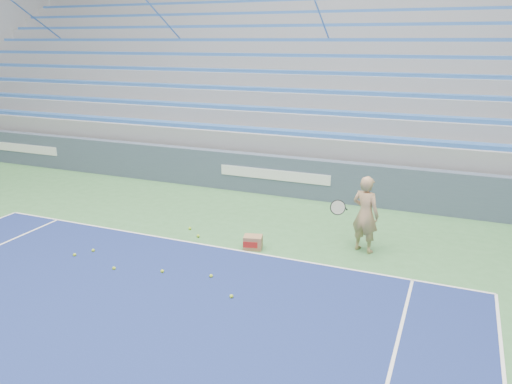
% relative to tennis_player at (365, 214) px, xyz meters
% --- Properties ---
extents(sponsor_barrier, '(30.00, 0.32, 1.10)m').
position_rel_tennis_player_xyz_m(sponsor_barrier, '(-3.02, 3.01, -0.25)').
color(sponsor_barrier, '#404D61').
rests_on(sponsor_barrier, ground).
extents(bleachers, '(31.00, 9.15, 7.30)m').
position_rel_tennis_player_xyz_m(bleachers, '(-3.03, 8.73, 1.56)').
color(bleachers, gray).
rests_on(bleachers, ground).
extents(tennis_player, '(0.94, 0.89, 1.59)m').
position_rel_tennis_player_xyz_m(tennis_player, '(0.00, 0.00, 0.00)').
color(tennis_player, tan).
rests_on(tennis_player, ground).
extents(ball_box, '(0.44, 0.37, 0.28)m').
position_rel_tennis_player_xyz_m(ball_box, '(-2.13, -0.77, -0.66)').
color(ball_box, '#956B48').
rests_on(ball_box, ground).
extents(tennis_ball_0, '(0.07, 0.07, 0.07)m').
position_rel_tennis_player_xyz_m(tennis_ball_0, '(-5.09, -2.17, -0.76)').
color(tennis_ball_0, '#A8CF2A').
rests_on(tennis_ball_0, ground).
extents(tennis_ball_1, '(0.07, 0.07, 0.07)m').
position_rel_tennis_player_xyz_m(tennis_ball_1, '(-3.26, -2.45, -0.76)').
color(tennis_ball_1, '#A8CF2A').
rests_on(tennis_ball_1, ground).
extents(tennis_ball_2, '(0.07, 0.07, 0.07)m').
position_rel_tennis_player_xyz_m(tennis_ball_2, '(-2.33, -2.28, -0.76)').
color(tennis_ball_2, '#A8CF2A').
rests_on(tennis_ball_2, ground).
extents(tennis_ball_3, '(0.07, 0.07, 0.07)m').
position_rel_tennis_player_xyz_m(tennis_ball_3, '(-4.17, -2.69, -0.76)').
color(tennis_ball_3, '#A8CF2A').
rests_on(tennis_ball_3, ground).
extents(tennis_ball_4, '(0.07, 0.07, 0.07)m').
position_rel_tennis_player_xyz_m(tennis_ball_4, '(-3.48, -0.66, -0.76)').
color(tennis_ball_4, '#A8CF2A').
rests_on(tennis_ball_4, ground).
extents(tennis_ball_5, '(0.07, 0.07, 0.07)m').
position_rel_tennis_player_xyz_m(tennis_ball_5, '(-1.66, -2.82, -0.76)').
color(tennis_ball_5, '#A8CF2A').
rests_on(tennis_ball_5, ground).
extents(tennis_ball_6, '(0.07, 0.07, 0.07)m').
position_rel_tennis_player_xyz_m(tennis_ball_6, '(-5.29, -2.49, -0.76)').
color(tennis_ball_6, '#A8CF2A').
rests_on(tennis_ball_6, ground).
extents(tennis_ball_7, '(0.07, 0.07, 0.07)m').
position_rel_tennis_player_xyz_m(tennis_ball_7, '(-3.88, -0.32, -0.76)').
color(tennis_ball_7, '#A8CF2A').
rests_on(tennis_ball_7, ground).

